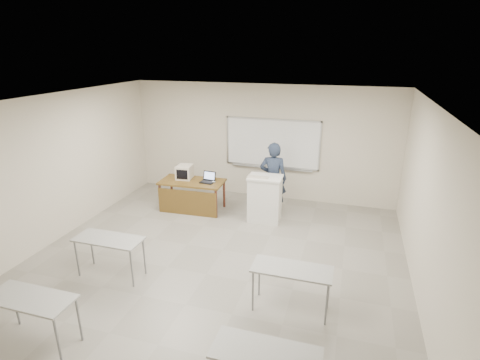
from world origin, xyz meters
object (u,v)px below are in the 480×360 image
(mouse, at_px, (214,182))
(keyboard, at_px, (258,177))
(crt_monitor, at_px, (185,172))
(laptop, at_px, (208,180))
(whiteboard, at_px, (272,144))
(presenter, at_px, (273,179))
(podium, at_px, (265,199))
(instructor_desk, at_px, (190,190))

(mouse, xyz_separation_m, keyboard, (1.17, -0.27, 0.33))
(crt_monitor, distance_m, laptop, 0.66)
(crt_monitor, xyz_separation_m, laptop, (0.65, -0.07, -0.11))
(whiteboard, xyz_separation_m, laptop, (-1.30, -1.32, -0.67))
(whiteboard, xyz_separation_m, mouse, (-1.15, -1.32, -0.71))
(crt_monitor, distance_m, keyboard, 2.01)
(crt_monitor, bearing_deg, presenter, -0.18)
(whiteboard, bearing_deg, podium, -83.35)
(laptop, distance_m, keyboard, 1.38)
(laptop, relative_size, keyboard, 0.69)
(mouse, bearing_deg, laptop, -172.37)
(keyboard, bearing_deg, presenter, 64.98)
(crt_monitor, bearing_deg, whiteboard, 26.49)
(instructor_desk, bearing_deg, mouse, 14.11)
(whiteboard, height_order, presenter, whiteboard)
(podium, relative_size, laptop, 3.34)
(keyboard, height_order, presenter, presenter)
(whiteboard, xyz_separation_m, podium, (0.17, -1.47, -0.94))
(mouse, bearing_deg, instructor_desk, -155.32)
(keyboard, bearing_deg, podium, 36.18)
(podium, distance_m, presenter, 0.58)
(whiteboard, distance_m, laptop, 1.97)
(crt_monitor, distance_m, presenter, 2.22)
(instructor_desk, distance_m, laptop, 0.50)
(laptop, height_order, mouse, laptop)
(crt_monitor, bearing_deg, podium, -12.12)
(mouse, distance_m, presenter, 1.44)
(instructor_desk, xyz_separation_m, crt_monitor, (-0.25, 0.24, 0.36))
(whiteboard, bearing_deg, presenter, -75.71)
(podium, relative_size, crt_monitor, 2.59)
(presenter, bearing_deg, whiteboard, -80.21)
(keyboard, bearing_deg, mouse, 164.51)
(mouse, bearing_deg, podium, 1.76)
(instructor_desk, relative_size, keyboard, 3.33)
(podium, xyz_separation_m, crt_monitor, (-2.12, 0.23, 0.37))
(whiteboard, distance_m, presenter, 1.20)
(whiteboard, relative_size, podium, 2.29)
(instructor_desk, relative_size, laptop, 4.81)
(instructor_desk, relative_size, crt_monitor, 3.74)
(podium, bearing_deg, presenter, 76.83)
(podium, bearing_deg, whiteboard, 94.42)
(presenter, bearing_deg, instructor_desk, 8.86)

